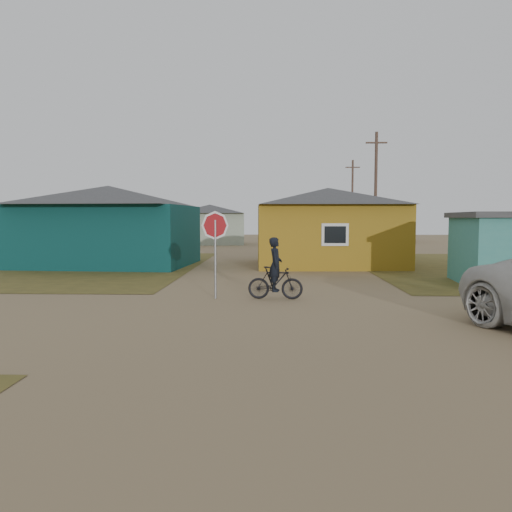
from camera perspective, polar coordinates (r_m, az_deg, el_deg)
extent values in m
plane|color=#88704E|center=(11.57, 3.27, -7.59)|extent=(120.00, 120.00, 0.00)
cube|color=#093131|center=(26.15, -16.42, 2.24)|extent=(8.40, 6.54, 3.00)
pyramid|color=#343537|center=(26.16, -16.52, 6.62)|extent=(8.93, 7.08, 1.00)
cube|color=olive|center=(25.48, 8.18, 2.33)|extent=(7.21, 6.24, 3.00)
pyramid|color=#343537|center=(25.48, 8.23, 6.71)|extent=(7.72, 6.76, 0.90)
cube|color=silver|center=(22.46, 9.02, 2.43)|extent=(1.20, 0.06, 1.00)
cube|color=black|center=(22.44, 9.03, 2.42)|extent=(0.95, 0.04, 0.75)
cube|color=#94A18A|center=(45.68, -5.29, 3.12)|extent=(6.49, 5.60, 2.80)
pyramid|color=#343537|center=(45.68, -5.30, 5.38)|extent=(7.04, 6.15, 0.80)
cube|color=gray|center=(52.34, 13.26, 3.18)|extent=(6.41, 5.50, 2.80)
pyramid|color=#343537|center=(52.33, 13.30, 5.15)|extent=(6.95, 6.05, 0.80)
cube|color=#94A18A|center=(58.94, -11.56, 3.29)|extent=(5.75, 5.28, 2.70)
pyramid|color=#343537|center=(58.93, -11.59, 4.94)|extent=(6.28, 5.81, 0.70)
cylinder|color=#4F3A2F|center=(34.03, 13.51, 6.97)|extent=(0.20, 0.20, 8.00)
cube|color=#4F3A2F|center=(34.34, 13.61, 12.48)|extent=(1.40, 0.10, 0.10)
cylinder|color=#4F3A2F|center=(49.94, 10.94, 6.15)|extent=(0.20, 0.20, 8.00)
cube|color=#4F3A2F|center=(50.16, 11.00, 9.92)|extent=(1.40, 0.10, 0.10)
cylinder|color=gray|center=(14.81, -4.67, -0.40)|extent=(0.07, 0.07, 2.33)
imported|color=black|center=(14.73, 2.23, -3.08)|extent=(1.64, 0.56, 0.97)
imported|color=black|center=(14.67, 2.24, -0.97)|extent=(0.42, 0.61, 1.60)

